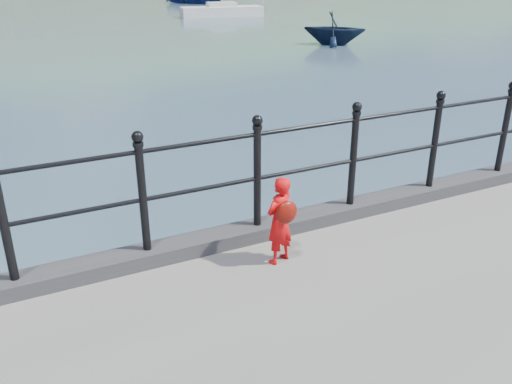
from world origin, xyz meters
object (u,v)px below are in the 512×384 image
railing (202,174)px  sailboat_near (222,12)px  child (280,220)px  launch_navy (334,28)px

railing → sailboat_near: size_ratio=2.27×
railing → child: (0.56, -0.56, -0.37)m
railing → sailboat_near: sailboat_near is taller
child → launch_navy: (12.90, 18.05, -0.70)m
sailboat_near → launch_navy: bearing=-83.1°
child → railing: bearing=-66.1°
launch_navy → sailboat_near: 15.01m
railing → child: railing is taller
child → launch_navy: bearing=-146.5°
child → sailboat_near: sailboat_near is taller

